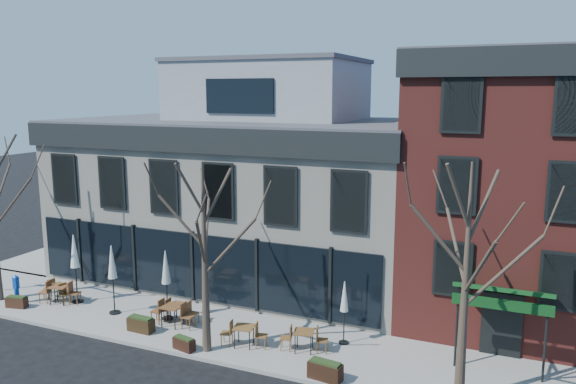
% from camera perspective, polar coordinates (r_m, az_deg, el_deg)
% --- Properties ---
extents(ground, '(120.00, 120.00, 0.00)m').
position_cam_1_polar(ground, '(26.38, -9.42, -11.32)').
color(ground, black).
rests_on(ground, ground).
extents(sidewalk_front, '(33.50, 4.70, 0.15)m').
position_cam_1_polar(sidewalk_front, '(23.11, -5.35, -14.23)').
color(sidewalk_front, gray).
rests_on(sidewalk_front, ground).
extents(sidewalk_side, '(4.50, 12.00, 0.15)m').
position_cam_1_polar(sidewalk_side, '(37.49, -19.11, -5.13)').
color(sidewalk_side, gray).
rests_on(sidewalk_side, ground).
extents(corner_building, '(18.39, 10.39, 11.10)m').
position_cam_1_polar(corner_building, '(29.33, -4.25, 0.56)').
color(corner_building, silver).
rests_on(corner_building, ground).
extents(red_brick_building, '(8.20, 11.78, 11.18)m').
position_cam_1_polar(red_brick_building, '(25.89, 21.95, 0.61)').
color(red_brick_building, maroon).
rests_on(red_brick_building, ground).
extents(tree_mid, '(3.50, 3.55, 7.04)m').
position_cam_1_polar(tree_mid, '(20.50, -8.46, -6.41)').
color(tree_mid, '#382B21').
rests_on(tree_mid, sidewalk_front).
extents(tree_right, '(3.72, 3.77, 7.48)m').
position_cam_1_polar(tree_right, '(17.66, 17.61, -8.75)').
color(tree_right, '#382B21').
rests_on(tree_right, sidewalk_front).
extents(call_box, '(0.27, 0.27, 1.36)m').
position_cam_1_polar(call_box, '(28.43, -25.87, -8.78)').
color(call_box, '#0D43B3').
rests_on(call_box, sidewalk_front).
extents(cafe_set_0, '(1.78, 0.85, 0.91)m').
position_cam_1_polar(cafe_set_0, '(28.15, -22.41, -9.24)').
color(cafe_set_0, brown).
rests_on(cafe_set_0, sidewalk_front).
extents(cafe_set_1, '(1.99, 0.99, 1.02)m').
position_cam_1_polar(cafe_set_1, '(27.74, -22.17, -9.39)').
color(cafe_set_1, brown).
rests_on(cafe_set_1, sidewalk_front).
extents(cafe_set_2, '(1.81, 0.76, 0.95)m').
position_cam_1_polar(cafe_set_2, '(24.22, -11.04, -11.75)').
color(cafe_set_2, brown).
rests_on(cafe_set_2, sidewalk_front).
extents(cafe_set_3, '(1.98, 0.80, 1.04)m').
position_cam_1_polar(cafe_set_3, '(23.90, -11.66, -11.96)').
color(cafe_set_3, brown).
rests_on(cafe_set_3, sidewalk_front).
extents(cafe_set_4, '(1.86, 0.86, 0.96)m').
position_cam_1_polar(cafe_set_4, '(21.77, -4.50, -14.17)').
color(cafe_set_4, brown).
rests_on(cafe_set_4, sidewalk_front).
extents(cafe_set_5, '(1.85, 0.88, 0.95)m').
position_cam_1_polar(cafe_set_5, '(21.35, 1.63, -14.66)').
color(cafe_set_5, brown).
rests_on(cafe_set_5, sidewalk_front).
extents(umbrella_0, '(0.51, 0.51, 3.16)m').
position_cam_1_polar(umbrella_0, '(27.05, -20.87, -6.00)').
color(umbrella_0, black).
rests_on(umbrella_0, sidewalk_front).
extents(umbrella_1, '(0.48, 0.48, 3.02)m').
position_cam_1_polar(umbrella_1, '(25.25, -17.43, -7.17)').
color(umbrella_1, black).
rests_on(umbrella_1, sidewalk_front).
extents(umbrella_2, '(0.48, 0.48, 2.98)m').
position_cam_1_polar(umbrella_2, '(24.08, -12.29, -7.85)').
color(umbrella_2, black).
rests_on(umbrella_2, sidewalk_front).
extents(umbrella_4, '(0.39, 0.39, 2.46)m').
position_cam_1_polar(umbrella_4, '(21.56, 5.75, -10.85)').
color(umbrella_4, black).
rests_on(umbrella_4, sidewalk_front).
extents(planter_0, '(0.98, 0.54, 0.52)m').
position_cam_1_polar(planter_0, '(28.08, -25.84, -10.00)').
color(planter_0, '#331B11').
rests_on(planter_0, sidewalk_front).
extents(planter_1, '(1.11, 0.48, 0.61)m').
position_cam_1_polar(planter_1, '(23.74, -14.72, -12.85)').
color(planter_1, black).
rests_on(planter_1, sidewalk_front).
extents(planter_2, '(0.94, 0.53, 0.49)m').
position_cam_1_polar(planter_2, '(21.89, -10.52, -14.89)').
color(planter_2, black).
rests_on(planter_2, sidewalk_front).
extents(planter_3, '(1.20, 0.60, 0.64)m').
position_cam_1_polar(planter_3, '(19.60, 3.80, -17.62)').
color(planter_3, black).
rests_on(planter_3, sidewalk_front).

